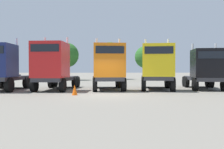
% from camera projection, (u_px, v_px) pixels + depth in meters
% --- Properties ---
extents(ground, '(200.00, 200.00, 0.00)m').
position_uv_depth(ground, '(108.00, 95.00, 15.49)').
color(ground, slate).
extents(semi_truck_navy, '(2.80, 5.91, 4.24)m').
position_uv_depth(semi_truck_navy, '(1.00, 67.00, 18.36)').
color(semi_truck_navy, '#333338').
rests_on(semi_truck_navy, ground).
extents(semi_truck_red, '(3.16, 6.47, 4.39)m').
position_uv_depth(semi_truck_red, '(53.00, 66.00, 18.68)').
color(semi_truck_red, '#333338').
rests_on(semi_truck_red, ground).
extents(semi_truck_orange, '(2.79, 5.88, 4.28)m').
position_uv_depth(semi_truck_orange, '(108.00, 67.00, 18.88)').
color(semi_truck_orange, '#333338').
rests_on(semi_truck_orange, ground).
extents(semi_truck_yellow, '(3.43, 6.07, 4.27)m').
position_uv_depth(semi_truck_yellow, '(157.00, 67.00, 19.06)').
color(semi_truck_yellow, '#333338').
rests_on(semi_truck_yellow, ground).
extents(semi_truck_black, '(3.46, 6.24, 3.93)m').
position_uv_depth(semi_truck_black, '(206.00, 69.00, 19.46)').
color(semi_truck_black, '#333338').
rests_on(semi_truck_black, ground).
extents(traffic_cone_near, '(0.36, 0.36, 0.70)m').
position_uv_depth(traffic_cone_near, '(75.00, 90.00, 15.49)').
color(traffic_cone_near, '#F2590C').
rests_on(traffic_cone_near, ground).
extents(oak_far_left, '(3.87, 3.87, 5.88)m').
position_uv_depth(oak_far_left, '(66.00, 55.00, 36.55)').
color(oak_far_left, '#4C3823').
rests_on(oak_far_left, ground).
extents(oak_far_centre, '(4.15, 4.15, 6.37)m').
position_uv_depth(oak_far_centre, '(110.00, 54.00, 40.07)').
color(oak_far_centre, '#4C3823').
rests_on(oak_far_centre, ground).
extents(oak_far_right, '(3.50, 3.50, 5.38)m').
position_uv_depth(oak_far_right, '(146.00, 57.00, 36.57)').
color(oak_far_right, '#4C3823').
rests_on(oak_far_right, ground).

